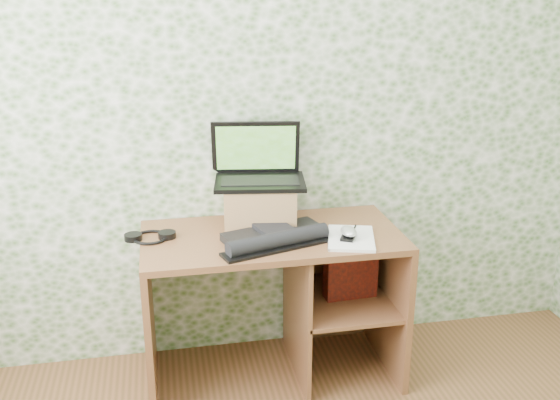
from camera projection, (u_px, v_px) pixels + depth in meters
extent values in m
plane|color=silver|center=(260.00, 105.00, 3.00)|extent=(3.50, 0.00, 3.50)
cube|color=brown|center=(272.00, 237.00, 2.89)|extent=(1.20, 0.60, 0.03)
cube|color=brown|center=(149.00, 321.00, 2.91)|extent=(0.03, 0.60, 0.72)
cube|color=brown|center=(387.00, 298.00, 3.12)|extent=(0.03, 0.60, 0.72)
cube|color=brown|center=(297.00, 307.00, 3.04)|extent=(0.02, 0.56, 0.72)
cube|color=brown|center=(343.00, 299.00, 3.07)|extent=(0.46, 0.56, 0.02)
cube|color=brown|center=(328.00, 277.00, 3.35)|extent=(0.48, 0.02, 0.72)
cube|color=#976644|center=(260.00, 204.00, 2.98)|extent=(0.37, 0.32, 0.20)
cube|color=black|center=(260.00, 182.00, 2.95)|extent=(0.46, 0.35, 0.02)
cube|color=black|center=(260.00, 180.00, 2.93)|extent=(0.38, 0.21, 0.00)
cube|color=black|center=(256.00, 147.00, 3.01)|extent=(0.43, 0.13, 0.26)
cube|color=#325F1B|center=(256.00, 148.00, 3.01)|extent=(0.38, 0.11, 0.22)
cube|color=black|center=(273.00, 234.00, 2.85)|extent=(0.49, 0.30, 0.04)
cube|color=black|center=(273.00, 232.00, 2.84)|extent=(0.18, 0.18, 0.06)
cylinder|color=black|center=(278.00, 240.00, 2.73)|extent=(0.48, 0.21, 0.07)
cube|color=black|center=(279.00, 247.00, 2.73)|extent=(0.53, 0.26, 0.01)
torus|color=black|center=(150.00, 237.00, 2.83)|extent=(0.17, 0.17, 0.01)
cylinder|color=black|center=(133.00, 237.00, 2.82)|extent=(0.08, 0.08, 0.03)
cylinder|color=black|center=(167.00, 235.00, 2.85)|extent=(0.08, 0.08, 0.03)
cube|color=white|center=(351.00, 238.00, 2.83)|extent=(0.28, 0.34, 0.01)
ellipsoid|color=silver|center=(348.00, 234.00, 2.81)|extent=(0.11, 0.13, 0.04)
cylinder|color=black|center=(354.00, 230.00, 2.89)|extent=(0.06, 0.12, 0.01)
cube|color=maroon|center=(351.00, 268.00, 3.03)|extent=(0.26, 0.10, 0.31)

